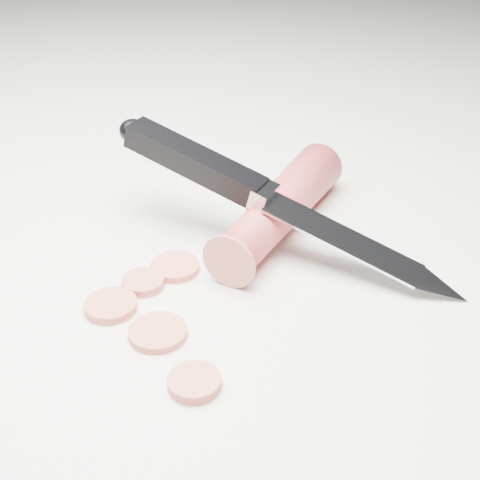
# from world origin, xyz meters

# --- Properties ---
(ground) EXTENTS (2.40, 2.40, 0.00)m
(ground) POSITION_xyz_m (0.00, 0.00, 0.00)
(ground) COLOR silver
(ground) RESTS_ON ground
(carrot) EXTENTS (0.07, 0.18, 0.04)m
(carrot) POSITION_xyz_m (0.09, 0.08, 0.02)
(carrot) COLOR #BA3135
(carrot) RESTS_ON ground
(carrot_slice_0) EXTENTS (0.03, 0.03, 0.01)m
(carrot_slice_0) POSITION_xyz_m (0.01, -0.02, 0.00)
(carrot_slice_0) COLOR #CC604A
(carrot_slice_0) RESTS_ON ground
(carrot_slice_1) EXTENTS (0.03, 0.03, 0.01)m
(carrot_slice_1) POSITION_xyz_m (0.08, -0.11, 0.00)
(carrot_slice_1) COLOR #CC604A
(carrot_slice_1) RESTS_ON ground
(carrot_slice_3) EXTENTS (0.04, 0.04, 0.01)m
(carrot_slice_3) POSITION_xyz_m (0.03, 0.01, 0.00)
(carrot_slice_3) COLOR #CC604A
(carrot_slice_3) RESTS_ON ground
(carrot_slice_4) EXTENTS (0.04, 0.04, 0.01)m
(carrot_slice_4) POSITION_xyz_m (0.04, -0.07, 0.00)
(carrot_slice_4) COLOR #CC604A
(carrot_slice_4) RESTS_ON ground
(carrot_slice_5) EXTENTS (0.04, 0.04, 0.01)m
(carrot_slice_5) POSITION_xyz_m (-0.00, -0.05, 0.00)
(carrot_slice_5) COLOR #CC604A
(carrot_slice_5) RESTS_ON ground
(kitchen_knife) EXTENTS (0.29, 0.09, 0.08)m
(kitchen_knife) POSITION_xyz_m (0.10, 0.05, 0.04)
(kitchen_knife) COLOR #BABDC2
(kitchen_knife) RESTS_ON ground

